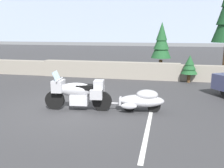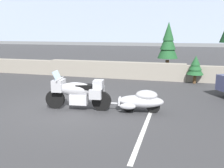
# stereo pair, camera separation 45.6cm
# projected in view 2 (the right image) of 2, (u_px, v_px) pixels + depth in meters

# --- Properties ---
(ground_plane) EXTENTS (80.00, 80.00, 0.00)m
(ground_plane) POSITION_uv_depth(u_px,v_px,m) (71.00, 108.00, 8.77)
(ground_plane) COLOR #38383A
(stone_guard_wall) EXTENTS (24.00, 0.63, 0.95)m
(stone_guard_wall) POSITION_uv_depth(u_px,v_px,m) (109.00, 70.00, 14.50)
(stone_guard_wall) COLOR gray
(stone_guard_wall) RESTS_ON ground
(distant_ridgeline) EXTENTS (240.00, 80.00, 16.00)m
(distant_ridgeline) POSITION_uv_depth(u_px,v_px,m) (173.00, 18.00, 97.71)
(distant_ridgeline) COLOR #99A8BF
(distant_ridgeline) RESTS_ON ground
(touring_motorcycle) EXTENTS (2.31, 0.91, 1.33)m
(touring_motorcycle) POSITION_uv_depth(u_px,v_px,m) (78.00, 92.00, 8.45)
(touring_motorcycle) COLOR black
(touring_motorcycle) RESTS_ON ground
(car_shaped_trailer) EXTENTS (2.23, 0.89, 0.76)m
(car_shaped_trailer) POSITION_uv_depth(u_px,v_px,m) (141.00, 100.00, 8.17)
(car_shaped_trailer) COLOR black
(car_shaped_trailer) RESTS_ON ground
(pine_tree_secondary) EXTENTS (1.23, 1.23, 3.24)m
(pine_tree_secondary) POSITION_uv_depth(u_px,v_px,m) (168.00, 42.00, 14.98)
(pine_tree_secondary) COLOR brown
(pine_tree_secondary) RESTS_ON ground
(pine_sapling_near) EXTENTS (0.86, 0.86, 1.45)m
(pine_sapling_near) POSITION_uv_depth(u_px,v_px,m) (195.00, 66.00, 12.73)
(pine_sapling_near) COLOR brown
(pine_sapling_near) RESTS_ON ground
(parking_stripe_marker) EXTENTS (0.12, 3.60, 0.01)m
(parking_stripe_marker) POSITION_uv_depth(u_px,v_px,m) (143.00, 132.00, 6.62)
(parking_stripe_marker) COLOR silver
(parking_stripe_marker) RESTS_ON ground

